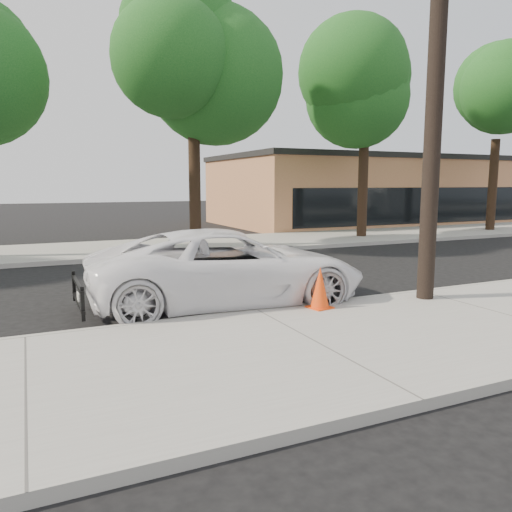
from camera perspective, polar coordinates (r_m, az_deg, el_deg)
name	(u,v)px	position (r m, az deg, el deg)	size (l,w,h in m)	color
ground	(218,295)	(11.44, -4.37, -4.45)	(120.00, 120.00, 0.00)	black
near_sidewalk	(318,347)	(7.68, 7.08, -10.32)	(90.00, 4.40, 0.15)	gray
far_sidewalk	(140,248)	(19.51, -13.12, 0.87)	(90.00, 5.00, 0.15)	gray
curb_near	(257,313)	(9.54, 0.06, -6.56)	(90.00, 0.12, 0.16)	#9E9B93
building_main	(364,192)	(33.10, 12.23, 7.20)	(18.00, 10.00, 4.00)	#B16C49
utility_pole	(436,71)	(11.00, 19.88, 19.24)	(1.40, 0.34, 9.00)	black
tree_c	(200,62)	(19.60, -6.46, 21.18)	(4.96, 4.80, 9.55)	black
tree_d	(371,95)	(23.50, 13.04, 17.50)	(4.50, 4.35, 8.75)	black
tree_e	(504,99)	(28.93, 26.50, 15.74)	(4.80, 4.65, 9.25)	black
police_cruiser	(228,267)	(10.39, -3.17, -1.28)	(2.64, 5.72, 1.59)	white
traffic_cone	(320,288)	(9.63, 7.32, -3.65)	(0.48, 0.48, 0.80)	#FF440D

